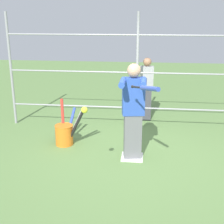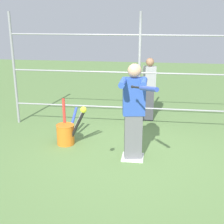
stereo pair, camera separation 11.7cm
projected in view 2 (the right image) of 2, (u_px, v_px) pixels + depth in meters
ground_plane at (133, 158)px, 5.81m from camera, size 24.00×24.00×0.00m
home_plate at (133, 157)px, 5.81m from camera, size 0.40×0.40×0.02m
fence_backstop at (139, 73)px, 6.93m from camera, size 5.93×0.06×2.62m
batter at (134, 109)px, 5.51m from camera, size 0.45×0.64×1.76m
baseball_bat_swinging at (146, 88)px, 4.44m from camera, size 0.44×0.79×0.20m
softball_in_flight at (83, 110)px, 4.52m from camera, size 0.10×0.10×0.10m
bat_bucket at (67, 132)px, 6.37m from camera, size 0.67×0.78×0.90m
bystander_behind_fence at (149, 88)px, 7.64m from camera, size 0.32×0.20×1.56m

